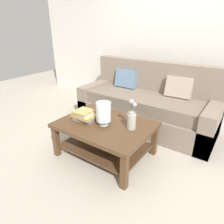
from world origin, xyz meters
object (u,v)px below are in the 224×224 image
couch (147,105)px  book_stack_main (84,115)px  coffee_table (105,132)px  flower_pitcher (132,119)px  glass_hurricane_vase (104,112)px

couch → book_stack_main: bearing=-105.2°
coffee_table → flower_pitcher: (0.34, 0.07, 0.26)m
coffee_table → couch: bearing=87.6°
glass_hurricane_vase → flower_pitcher: 0.35m
couch → glass_hurricane_vase: size_ratio=7.72×
book_stack_main → glass_hurricane_vase: glass_hurricane_vase is taller
coffee_table → glass_hurricane_vase: 0.30m
couch → flower_pitcher: size_ratio=6.21×
coffee_table → flower_pitcher: size_ratio=3.19×
glass_hurricane_vase → flower_pitcher: (0.33, 0.11, -0.04)m
glass_hurricane_vase → flower_pitcher: flower_pitcher is taller
flower_pitcher → couch: bearing=105.4°
book_stack_main → flower_pitcher: bearing=13.1°
coffee_table → book_stack_main: book_stack_main is taller
book_stack_main → coffee_table: bearing=15.8°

